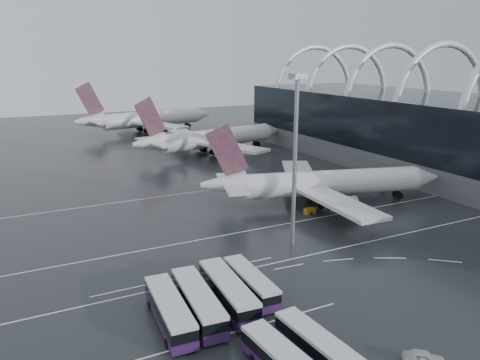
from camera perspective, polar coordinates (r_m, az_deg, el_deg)
name	(u,v)px	position (r m, az deg, el deg)	size (l,w,h in m)	color
ground	(322,246)	(80.79, 9.99, -7.97)	(420.00, 420.00, 0.00)	black
terminal	(473,137)	(134.47, 26.55, 4.72)	(42.00, 160.00, 34.90)	#5C5F61
lane_marking_near	(329,251)	(79.34, 10.85, -8.45)	(120.00, 0.25, 0.01)	silver
lane_marking_mid	(284,224)	(89.94, 5.43, -5.37)	(120.00, 0.25, 0.01)	silver
lane_marking_far	(223,188)	(113.38, -2.10, -0.99)	(120.00, 0.25, 0.01)	silver
bus_bay_line_south	(237,331)	(57.35, -0.36, -17.97)	(28.00, 0.25, 0.01)	silver
bus_bay_line_north	(188,276)	(70.18, -6.31, -11.50)	(28.00, 0.25, 0.01)	silver
airliner_main	(321,184)	(101.46, 9.80, -0.46)	(52.87, 45.73, 18.16)	silver
airliner_gate_b	(211,139)	(152.20, -3.58, 5.02)	(56.33, 49.97, 19.61)	silver
airliner_gate_c	(145,120)	(198.67, -11.48, 7.23)	(60.28, 54.90, 21.51)	silver
bus_row_near_a	(169,310)	(58.29, -8.59, -15.44)	(4.02, 13.80, 3.35)	#321543
bus_row_near_b	(198,302)	(59.54, -5.14, -14.57)	(4.31, 14.20, 3.44)	#321543
bus_row_near_c	(228,291)	(61.64, -1.48, -13.40)	(4.13, 14.22, 3.46)	#321543
bus_row_near_d	(250,282)	(64.33, 1.29, -12.34)	(3.30, 12.43, 3.04)	#321543
bus_row_far_c	(319,347)	(52.52, 9.58, -19.48)	(3.60, 12.44, 3.02)	#321543
van_curve_b	(424,358)	(55.44, 21.48, -19.52)	(1.74, 4.32, 1.47)	silver
floodlight_mast	(296,141)	(75.59, 6.79, 4.75)	(2.18, 2.18, 28.46)	gray
gse_cart_belly_a	(349,194)	(109.08, 13.12, -1.67)	(2.43, 1.44, 1.33)	#AD7517
gse_cart_belly_b	(311,183)	(116.68, 8.64, -0.42)	(1.94, 1.15, 1.06)	slate
gse_cart_belly_c	(310,211)	(96.13, 8.50, -3.75)	(2.17, 1.28, 1.18)	#AD7517
gse_cart_belly_d	(381,190)	(114.88, 16.80, -1.12)	(2.12, 1.25, 1.16)	slate
gse_cart_belly_e	(283,189)	(110.88, 5.27, -1.09)	(2.24, 1.32, 1.22)	#AD7517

